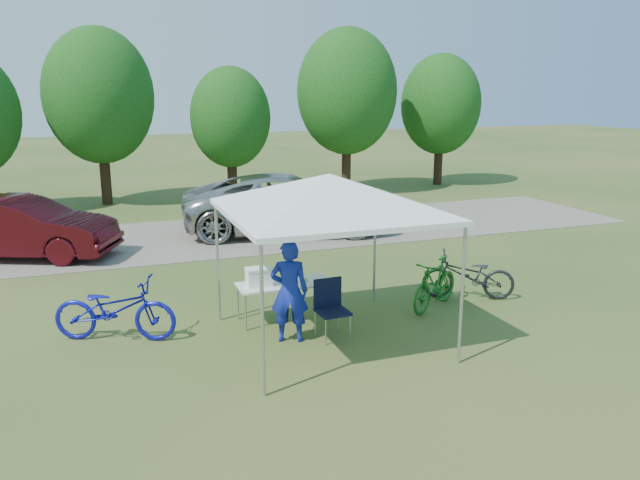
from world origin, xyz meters
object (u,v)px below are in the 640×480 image
Objects in this scene: folding_table at (284,285)px; folding_chair at (330,303)px; minivan at (289,203)px; cooler at (259,277)px; cyclist at (289,291)px; bike_green at (435,284)px; bike_blue at (115,309)px; bike_dark at (469,276)px; sedan at (21,228)px.

folding_chair is (0.48, -0.99, -0.06)m from folding_table.
folding_table is 0.28× the size of minivan.
folding_chair is 2.17× the size of cooler.
bike_green is at bearing -150.38° from cyclist.
folding_table is 0.83× the size of bike_blue.
folding_chair is 2.39m from bike_green.
cyclist reaches higher than bike_blue.
bike_blue is 6.54m from bike_dark.
bike_dark is at bearing 74.14° from bike_green.
cooler is at bearing 180.00° from folding_table.
bike_blue is at bearing 154.92° from minivan.
cyclist is at bearing 173.33° from folding_chair.
cooler is (-0.94, 0.99, 0.27)m from folding_chair.
bike_blue is 8.25m from minivan.
cooler is at bearing -55.85° from cyclist.
minivan is at bearing 153.44° from bike_green.
bike_green is (3.25, -0.40, -0.36)m from cooler.
bike_blue reaches higher than folding_chair.
folding_chair is at bearing -120.58° from sedan.
folding_table is at bearing 112.82° from folding_chair.
cooler is 0.22× the size of bike_blue.
cyclist reaches higher than cooler.
folding_chair is 7.79m from minivan.
cyclist is 3.99m from bike_dark.
cyclist reaches higher than bike_dark.
sedan is (-4.53, 7.09, -0.09)m from cyclist.
folding_table is 2.85m from bike_blue.
folding_table is at bearing -68.87° from bike_blue.
bike_green is (2.80, -0.40, -0.16)m from folding_table.
cooler is at bearing 130.24° from folding_chair.
cooler is 0.10× the size of sedan.
bike_blue is (-2.85, 0.06, -0.11)m from folding_table.
folding_chair is 0.55× the size of bike_dark.
bike_green reaches higher than folding_table.
folding_chair reaches higher than bike_green.
bike_green is at bearing -162.46° from minivan.
sedan is (-6.88, -0.48, -0.09)m from minivan.
bike_dark is at bearing -149.05° from cyclist.
folding_chair is at bearing -63.92° from folding_table.
minivan is at bearing -15.05° from bike_blue.
bike_green is at bearing -7.07° from cooler.
cyclist is 0.84× the size of bike_blue.
bike_blue is (-3.34, 1.05, -0.05)m from folding_chair.
folding_chair is 1.39m from cooler.
bike_blue is at bearing -139.58° from sedan.
bike_blue is at bearing 178.63° from cooler.
minivan is 1.33× the size of sedan.
minivan is at bearing -87.96° from cyclist.
folding_table is at bearing -119.14° from sedan.
cooler is 0.26× the size of cyclist.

